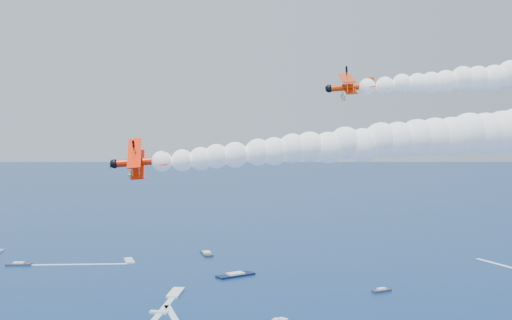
{
  "coord_description": "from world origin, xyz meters",
  "views": [
    {
      "loc": [
        -5.21,
        -88.54,
        55.26
      ],
      "look_at": [
        2.32,
        9.98,
        50.08
      ],
      "focal_mm": 45.54,
      "sensor_mm": 36.0,
      "label": 1
    }
  ],
  "objects": [
    {
      "name": "biplane_lead",
      "position": [
        18.97,
        19.03,
        61.8
      ],
      "size": [
        9.67,
        11.22,
        8.15
      ],
      "primitive_type": null,
      "rotation": [
        -0.23,
        0.07,
        3.03
      ],
      "color": "#E83604"
    },
    {
      "name": "biplane_trail",
      "position": [
        -14.33,
        0.93,
        50.36
      ],
      "size": [
        8.58,
        10.46,
        8.93
      ],
      "primitive_type": null,
      "rotation": [
        -0.44,
        0.07,
        3.19
      ],
      "color": "#FF2605"
    },
    {
      "name": "smoke_trail_trail",
      "position": [
        14.63,
        2.35,
        52.56
      ],
      "size": [
        58.79,
        11.88,
        10.88
      ],
      "primitive_type": null,
      "rotation": [
        0.0,
        0.0,
        3.19
      ],
      "color": "white"
    },
    {
      "name": "boat_wakes",
      "position": [
        6.07,
        129.38,
        0.03
      ],
      "size": [
        195.37,
        100.87,
        0.04
      ],
      "color": "white",
      "rests_on": "ground"
    },
    {
      "name": "spectator_boats",
      "position": [
        -6.4,
        111.37,
        0.35
      ],
      "size": [
        226.52,
        176.22,
        0.7
      ],
      "color": "#313742",
      "rests_on": "ground"
    }
  ]
}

